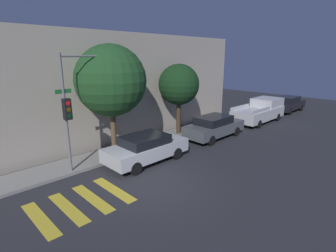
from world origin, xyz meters
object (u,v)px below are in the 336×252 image
at_px(traffic_light_pole, 76,97).
at_px(tree_midblock, 179,85).
at_px(sedan_near_corner, 146,148).
at_px(sedan_middle, 214,127).
at_px(pickup_truck, 260,111).
at_px(tree_near_corner, 111,81).
at_px(sedan_far_end, 288,104).

bearing_deg(traffic_light_pole, tree_midblock, 6.03).
distance_m(sedan_near_corner, tree_midblock, 5.66).
distance_m(sedan_middle, tree_midblock, 3.57).
relative_size(traffic_light_pole, pickup_truck, 1.02).
xyz_separation_m(pickup_truck, tree_near_corner, (-12.65, 2.05, 3.10)).
bearing_deg(sedan_near_corner, traffic_light_pole, 155.83).
xyz_separation_m(sedan_near_corner, tree_midblock, (4.55, 2.05, 2.66)).
distance_m(sedan_near_corner, sedan_middle, 5.79).
xyz_separation_m(traffic_light_pole, tree_near_corner, (2.28, 0.78, 0.49)).
distance_m(sedan_near_corner, pickup_truck, 12.10).
bearing_deg(traffic_light_pole, sedan_near_corner, -24.17).
relative_size(pickup_truck, tree_near_corner, 0.90).
height_order(traffic_light_pole, sedan_middle, traffic_light_pole).
height_order(sedan_near_corner, sedan_middle, sedan_middle).
distance_m(sedan_middle, sedan_far_end, 11.97).
distance_m(traffic_light_pole, sedan_middle, 9.14).
relative_size(sedan_near_corner, tree_midblock, 0.91).
bearing_deg(sedan_far_end, sedan_middle, 180.00).
distance_m(traffic_light_pole, sedan_near_corner, 4.16).
distance_m(sedan_near_corner, sedan_far_end, 17.76).
bearing_deg(sedan_near_corner, sedan_middle, 0.00).
bearing_deg(sedan_middle, traffic_light_pole, 171.62).
height_order(sedan_middle, tree_midblock, tree_midblock).
bearing_deg(tree_near_corner, sedan_far_end, -6.39).
height_order(tree_near_corner, tree_midblock, tree_near_corner).
bearing_deg(tree_midblock, traffic_light_pole, -173.97).
bearing_deg(traffic_light_pole, sedan_far_end, -3.53).
bearing_deg(sedan_far_end, pickup_truck, 180.00).
xyz_separation_m(sedan_middle, tree_midblock, (-1.24, 2.05, 2.65)).
height_order(pickup_truck, sedan_far_end, pickup_truck).
bearing_deg(tree_midblock, sedan_far_end, -8.83).
bearing_deg(sedan_middle, sedan_near_corner, 180.00).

